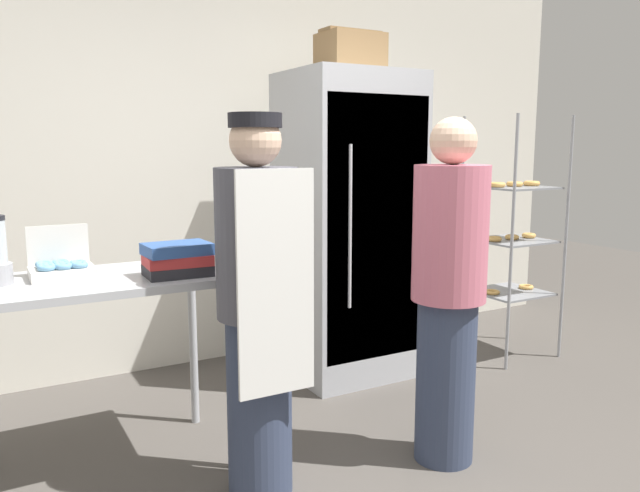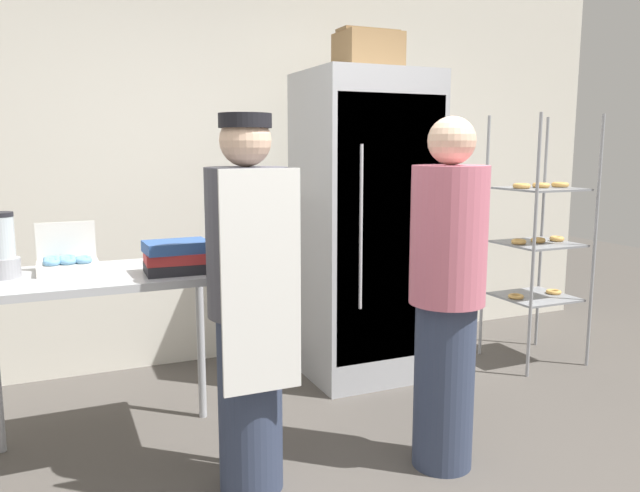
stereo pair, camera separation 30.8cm
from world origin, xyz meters
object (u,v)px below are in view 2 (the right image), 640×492
object	(u,v)px
person_baker	(249,301)
person_customer	(447,294)
baking_rack	(538,240)
refrigerator	(365,227)
binder_stack	(177,257)
cardboard_storage_box	(368,52)
donut_box	(67,263)
blender_pitcher	(2,249)

from	to	relation	value
person_baker	person_customer	xyz separation A→B (m)	(0.90, -0.17, -0.02)
baking_rack	person_baker	xyz separation A→B (m)	(-2.37, -0.83, -0.01)
refrigerator	binder_stack	bearing A→B (deg)	-152.84
binder_stack	cardboard_storage_box	distance (m)	1.95
donut_box	person_baker	size ratio (longest dim) A/B	0.17
refrigerator	cardboard_storage_box	xyz separation A→B (m)	(0.04, 0.05, 1.13)
refrigerator	blender_pitcher	xyz separation A→B (m)	(-2.11, -0.50, 0.07)
baking_rack	donut_box	world-z (taller)	baking_rack
refrigerator	cardboard_storage_box	bearing A→B (deg)	53.63
baking_rack	binder_stack	size ratio (longest dim) A/B	5.75
donut_box	person_customer	xyz separation A→B (m)	(1.61, -0.78, -0.13)
donut_box	binder_stack	bearing A→B (deg)	-23.54
person_baker	refrigerator	bearing A→B (deg)	44.10
baking_rack	person_customer	world-z (taller)	baking_rack
blender_pitcher	person_customer	size ratio (longest dim) A/B	0.18
person_customer	donut_box	bearing A→B (deg)	154.11
baking_rack	blender_pitcher	bearing A→B (deg)	-176.04
baking_rack	blender_pitcher	xyz separation A→B (m)	(-3.35, -0.23, 0.19)
person_baker	binder_stack	bearing A→B (deg)	119.35
refrigerator	blender_pitcher	distance (m)	2.17
baking_rack	donut_box	xyz separation A→B (m)	(-3.08, -0.22, 0.10)
refrigerator	binder_stack	world-z (taller)	refrigerator
binder_stack	person_baker	distance (m)	0.48
person_customer	binder_stack	bearing A→B (deg)	153.15
cardboard_storage_box	person_baker	bearing A→B (deg)	-135.52
cardboard_storage_box	donut_box	bearing A→B (deg)	-163.81
baking_rack	cardboard_storage_box	distance (m)	1.76
refrigerator	person_customer	distance (m)	1.30
refrigerator	donut_box	world-z (taller)	refrigerator
baking_rack	person_baker	distance (m)	2.51
cardboard_storage_box	person_baker	distance (m)	2.08
blender_pitcher	binder_stack	size ratio (longest dim) A/B	0.99
donut_box	refrigerator	bearing A→B (deg)	14.99
refrigerator	person_baker	world-z (taller)	refrigerator
baking_rack	person_customer	bearing A→B (deg)	-145.64
refrigerator	person_customer	world-z (taller)	refrigerator
baking_rack	cardboard_storage_box	bearing A→B (deg)	164.87
baking_rack	person_baker	world-z (taller)	baking_rack
baking_rack	donut_box	size ratio (longest dim) A/B	6.34
refrigerator	blender_pitcher	world-z (taller)	refrigerator
refrigerator	donut_box	distance (m)	1.91
cardboard_storage_box	person_customer	bearing A→B (deg)	-101.62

